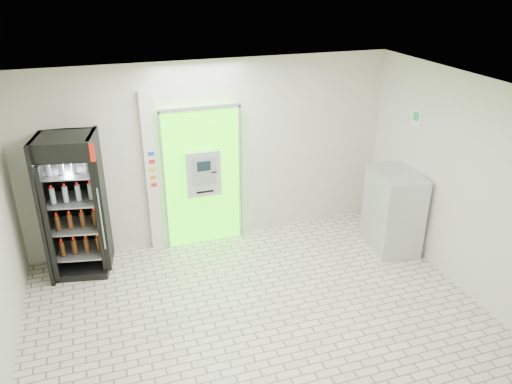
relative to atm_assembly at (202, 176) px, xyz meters
name	(u,v)px	position (x,y,z in m)	size (l,w,h in m)	color
ground	(262,325)	(0.20, -2.41, -1.17)	(6.00, 6.00, 0.00)	#BEB59D
room_shell	(263,197)	(0.20, -2.41, 0.67)	(6.00, 6.00, 6.00)	beige
atm_assembly	(202,176)	(0.00, 0.00, 0.00)	(1.30, 0.24, 2.33)	#3DFF0A
pillar	(153,174)	(-0.78, 0.04, 0.13)	(0.22, 0.11, 2.60)	silver
beverage_cooler	(75,208)	(-1.97, -0.27, -0.14)	(0.93, 0.88, 2.14)	black
steel_cabinet	(393,210)	(2.86, -1.17, -0.51)	(0.80, 1.07, 1.32)	#B6B8BE
exit_sign	(416,118)	(3.19, -1.01, 0.95)	(0.02, 0.22, 0.26)	white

